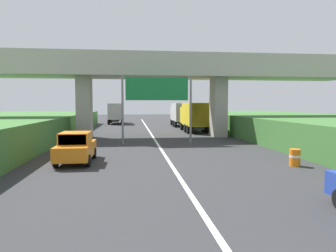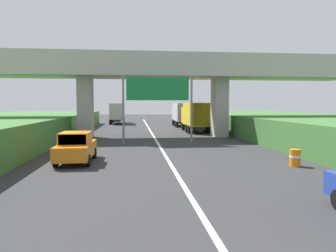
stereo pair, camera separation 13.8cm
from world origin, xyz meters
TOP-DOWN VIEW (x-y plane):
  - lane_centre_stripe at (0.00, 22.74)m, footprint 0.20×85.48m
  - overpass_bridge at (0.00, 28.42)m, footprint 40.00×4.80m
  - overhead_highway_sign at (0.00, 23.52)m, footprint 5.88×0.18m
  - truck_yellow at (5.22, 33.99)m, footprint 2.44×7.30m
  - truck_silver at (5.13, 43.52)m, footprint 2.44×7.30m
  - truck_black at (-4.81, 50.82)m, footprint 2.44×7.30m
  - car_orange at (-5.20, 15.42)m, footprint 1.86×4.10m
  - construction_barrel_2 at (6.45, 13.08)m, footprint 0.57×0.57m

SIDE VIEW (x-z plane):
  - lane_centre_stripe at x=0.00m, z-range 0.00..0.01m
  - construction_barrel_2 at x=6.45m, z-range 0.01..0.91m
  - car_orange at x=-5.20m, z-range 0.00..1.72m
  - truck_yellow at x=5.22m, z-range 0.21..3.65m
  - truck_silver at x=5.13m, z-range 0.21..3.65m
  - truck_black at x=-4.81m, z-range 0.21..3.65m
  - overhead_highway_sign at x=0.00m, z-range 1.36..6.96m
  - overpass_bridge at x=0.00m, z-range 2.10..10.20m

